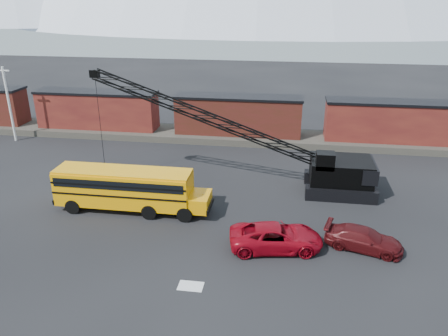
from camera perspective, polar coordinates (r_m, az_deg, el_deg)
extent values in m
plane|color=black|center=(28.51, -3.59, -10.23)|extent=(160.00, 160.00, 0.00)
cube|color=#4B463D|center=(48.15, 1.82, 4.16)|extent=(120.00, 5.00, 0.70)
cube|color=black|center=(58.03, -26.72, 5.59)|extent=(2.20, 2.40, 0.60)
cube|color=#4A1515|center=(51.77, -16.17, 7.29)|extent=(13.50, 2.90, 4.00)
cube|color=black|center=(51.31, -16.41, 9.50)|extent=(13.70, 3.10, 0.25)
cube|color=black|center=(54.06, -20.06, 5.55)|extent=(2.20, 2.40, 0.60)
cube|color=black|center=(50.64, -11.61, 5.39)|extent=(2.20, 2.40, 0.60)
cube|color=#4B1715|center=(47.48, 1.85, 6.85)|extent=(13.50, 2.90, 4.00)
cube|color=black|center=(46.98, 1.88, 9.26)|extent=(13.70, 3.10, 0.25)
cube|color=black|center=(48.60, -3.11, 5.11)|extent=(2.20, 2.40, 0.60)
cube|color=black|center=(47.68, 6.86, 4.64)|extent=(2.20, 2.40, 0.60)
cube|color=#4A1515|center=(48.38, 21.12, 5.65)|extent=(13.50, 2.90, 4.00)
cube|color=black|center=(47.88, 21.45, 8.00)|extent=(13.70, 3.10, 0.25)
cube|color=black|center=(48.10, 15.96, 4.09)|extent=(2.20, 2.40, 0.60)
cube|color=black|center=(49.93, 25.55, 3.39)|extent=(2.20, 2.40, 0.60)
cylinder|color=silver|center=(52.02, -26.24, 7.43)|extent=(0.24, 0.24, 8.00)
cube|color=silver|center=(51.36, -26.92, 11.29)|extent=(1.40, 0.12, 0.12)
cube|color=silver|center=(25.21, -4.37, -15.12)|extent=(1.40, 0.90, 0.02)
cube|color=orange|center=(32.95, -12.93, -2.52)|extent=(10.00, 2.50, 2.50)
cube|color=orange|center=(31.72, -3.32, -4.36)|extent=(1.60, 2.30, 1.10)
cube|color=orange|center=(32.44, -13.13, -0.43)|extent=(10.00, 2.30, 0.18)
cube|color=black|center=(31.61, -13.84, -2.30)|extent=(9.60, 0.05, 0.65)
cube|color=black|center=(33.75, -12.28, -0.56)|extent=(9.60, 0.05, 0.65)
cube|color=black|center=(31.71, -1.80, -4.95)|extent=(0.15, 2.45, 0.35)
cube|color=black|center=(35.45, -20.44, -3.38)|extent=(0.15, 2.50, 0.35)
cylinder|color=black|center=(33.99, -19.13, -4.78)|extent=(1.10, 0.35, 1.10)
cylinder|color=black|center=(35.82, -17.50, -3.15)|extent=(1.10, 0.35, 1.10)
cylinder|color=black|center=(31.82, -9.75, -5.70)|extent=(1.10, 0.35, 1.10)
cylinder|color=black|center=(33.76, -8.57, -3.90)|extent=(1.10, 0.35, 1.10)
cylinder|color=black|center=(31.15, -5.17, -6.09)|extent=(1.10, 0.35, 1.10)
cylinder|color=black|center=(33.13, -4.25, -4.23)|extent=(1.10, 0.35, 1.10)
imported|color=maroon|center=(28.09, 6.81, -8.93)|extent=(6.24, 3.64, 1.63)
imported|color=#450C0F|center=(29.27, 17.78, -8.82)|extent=(5.19, 3.18, 1.41)
cube|color=black|center=(35.27, 15.03, -3.36)|extent=(5.50, 1.00, 1.00)
cube|color=black|center=(38.17, 14.58, -1.31)|extent=(5.50, 1.00, 1.00)
cube|color=black|center=(36.17, 15.01, -0.27)|extent=(4.80, 3.60, 1.80)
cube|color=black|center=(36.40, 18.16, -0.16)|extent=(1.20, 3.80, 1.20)
cube|color=black|center=(34.48, 13.08, 0.94)|extent=(1.40, 1.20, 1.30)
cube|color=black|center=(33.97, 13.14, 0.61)|extent=(1.20, 0.06, 0.90)
cube|color=black|center=(36.90, -16.55, 11.74)|extent=(0.70, 0.50, 0.60)
cylinder|color=black|center=(37.93, -15.80, 4.97)|extent=(0.04, 0.04, 8.83)
cube|color=black|center=(39.33, -15.17, -0.90)|extent=(0.25, 0.25, 0.50)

